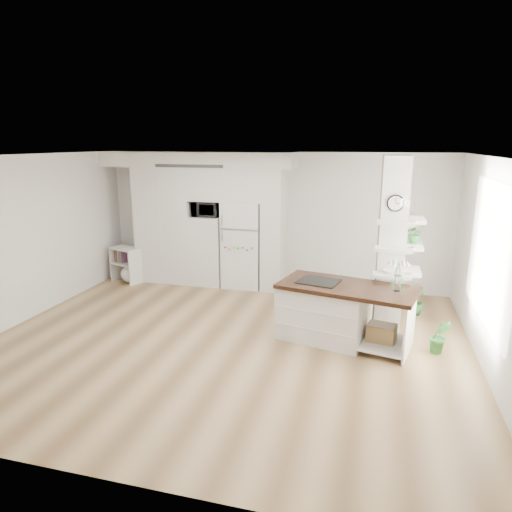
{
  "coord_description": "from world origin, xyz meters",
  "views": [
    {
      "loc": [
        2.04,
        -5.95,
        2.89
      ],
      "look_at": [
        0.21,
        0.9,
        1.11
      ],
      "focal_mm": 32.0,
      "sensor_mm": 36.0,
      "label": 1
    }
  ],
  "objects_px": {
    "kitchen_island": "(332,310)",
    "refrigerator": "(244,244)",
    "floor_plant_a": "(440,336)",
    "bookshelf": "(127,267)"
  },
  "relations": [
    {
      "from": "refrigerator",
      "to": "kitchen_island",
      "type": "xyz_separation_m",
      "value": [
        2.01,
        -2.18,
        -0.42
      ]
    },
    {
      "from": "floor_plant_a",
      "to": "bookshelf",
      "type": "bearing_deg",
      "value": 162.44
    },
    {
      "from": "refrigerator",
      "to": "bookshelf",
      "type": "relative_size",
      "value": 2.37
    },
    {
      "from": "bookshelf",
      "to": "floor_plant_a",
      "type": "distance_m",
      "value": 6.26
    },
    {
      "from": "refrigerator",
      "to": "floor_plant_a",
      "type": "height_order",
      "value": "refrigerator"
    },
    {
      "from": "refrigerator",
      "to": "kitchen_island",
      "type": "distance_m",
      "value": 2.99
    },
    {
      "from": "refrigerator",
      "to": "kitchen_island",
      "type": "bearing_deg",
      "value": -47.33
    },
    {
      "from": "kitchen_island",
      "to": "bookshelf",
      "type": "relative_size",
      "value": 2.83
    },
    {
      "from": "floor_plant_a",
      "to": "refrigerator",
      "type": "bearing_deg",
      "value": 147.1
    },
    {
      "from": "kitchen_island",
      "to": "refrigerator",
      "type": "bearing_deg",
      "value": 145.23
    }
  ]
}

